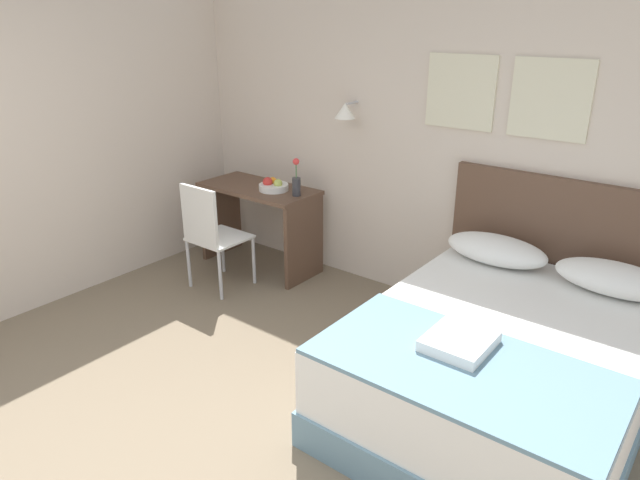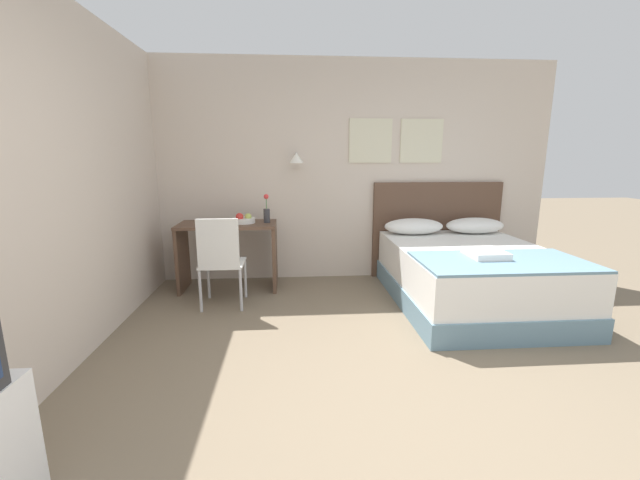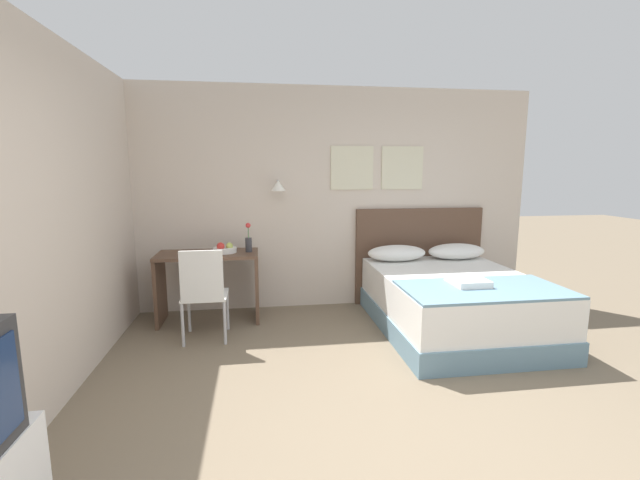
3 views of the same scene
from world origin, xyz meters
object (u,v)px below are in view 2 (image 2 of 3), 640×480
at_px(desk, 228,244).
at_px(fruit_bowl, 243,219).
at_px(pillow_left, 414,226).
at_px(pillow_right, 475,226).
at_px(throw_blanket, 502,262).
at_px(headboard, 436,230).
at_px(bed, 470,276).
at_px(flower_vase, 267,212).
at_px(folded_towel_near_foot, 486,253).
at_px(desk_chair, 221,256).

bearing_deg(desk, fruit_bowl, -0.29).
xyz_separation_m(pillow_left, pillow_right, (0.76, 0.00, 0.00)).
bearing_deg(throw_blanket, headboard, 90.00).
height_order(pillow_right, fruit_bowl, fruit_bowl).
bearing_deg(bed, desk, 165.26).
relative_size(pillow_left, flower_vase, 2.17).
bearing_deg(folded_towel_near_foot, flower_vase, 151.29).
bearing_deg(bed, throw_blanket, -90.00).
bearing_deg(headboard, desk_chair, -159.28).
bearing_deg(desk_chair, flower_vase, 55.35).
height_order(bed, desk_chair, desk_chair).
relative_size(pillow_left, desk, 0.65).
bearing_deg(desk_chair, desk, 91.72).
bearing_deg(folded_towel_near_foot, pillow_left, 103.69).
xyz_separation_m(headboard, throw_blanket, (0.00, -1.60, 0.01)).
bearing_deg(bed, pillow_right, 63.57).
distance_m(bed, headboard, 1.07).
bearing_deg(pillow_right, headboard, 145.50).
height_order(bed, pillow_left, pillow_left).
xyz_separation_m(headboard, fruit_bowl, (-2.39, -0.35, 0.21)).
bearing_deg(folded_towel_near_foot, desk_chair, 168.65).
bearing_deg(flower_vase, pillow_right, 1.94).
height_order(desk_chair, flower_vase, flower_vase).
xyz_separation_m(desk, desk_chair, (0.02, -0.62, 0.01)).
xyz_separation_m(bed, desk, (-2.57, 0.68, 0.23)).
xyz_separation_m(bed, throw_blanket, (0.00, -0.58, 0.31)).
bearing_deg(folded_towel_near_foot, fruit_bowl, 154.20).
relative_size(headboard, flower_vase, 5.03).
distance_m(pillow_left, desk, 2.20).
bearing_deg(bed, folded_towel_near_foot, -101.25).
height_order(headboard, desk, headboard).
relative_size(fruit_bowl, flower_vase, 0.80).
bearing_deg(pillow_right, pillow_left, 180.00).
distance_m(throw_blanket, flower_vase, 2.48).
relative_size(headboard, desk, 1.50).
height_order(folded_towel_near_foot, fruit_bowl, fruit_bowl).
bearing_deg(throw_blanket, pillow_left, 105.81).
height_order(pillow_right, folded_towel_near_foot, pillow_right).
height_order(throw_blanket, flower_vase, flower_vase).
bearing_deg(pillow_left, desk, -177.74).
bearing_deg(desk_chair, fruit_bowl, 75.13).
bearing_deg(fruit_bowl, desk_chair, -104.87).
xyz_separation_m(folded_towel_near_foot, desk_chair, (-2.47, 0.50, -0.11)).
height_order(desk, flower_vase, flower_vase).
relative_size(desk, flower_vase, 3.36).
distance_m(folded_towel_near_foot, desk, 2.73).
bearing_deg(folded_towel_near_foot, bed, 78.75).
relative_size(pillow_left, pillow_right, 1.00).
relative_size(pillow_right, desk, 0.65).
distance_m(bed, folded_towel_near_foot, 0.57).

